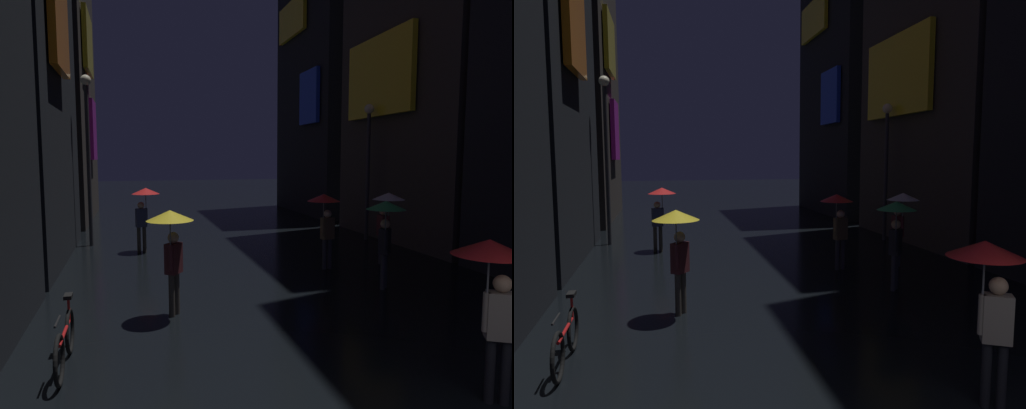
% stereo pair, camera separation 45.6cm
% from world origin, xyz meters
% --- Properties ---
extents(building_left_far, '(4.25, 8.55, 12.47)m').
position_xyz_m(building_left_far, '(-7.48, 22.27, 6.24)').
color(building_left_far, '#2D2826').
rests_on(building_left_far, ground).
extents(building_right_far, '(4.25, 7.78, 21.00)m').
position_xyz_m(building_right_far, '(7.48, 21.89, 10.51)').
color(building_right_far, black).
rests_on(building_right_far, ground).
extents(pedestrian_midstreet_centre_red, '(0.90, 0.90, 2.12)m').
position_xyz_m(pedestrian_midstreet_centre_red, '(0.70, 2.31, 1.67)').
color(pedestrian_midstreet_centre_red, black).
rests_on(pedestrian_midstreet_centre_red, ground).
extents(pedestrian_foreground_left_red, '(0.90, 0.90, 2.12)m').
position_xyz_m(pedestrian_foreground_left_red, '(-3.19, 13.05, 1.67)').
color(pedestrian_foreground_left_red, '#38332D').
rests_on(pedestrian_foreground_left_red, ground).
extents(pedestrian_midstreet_left_clear, '(0.90, 0.90, 2.12)m').
position_xyz_m(pedestrian_midstreet_left_clear, '(3.44, 9.26, 1.67)').
color(pedestrian_midstreet_left_clear, '#2D2D38').
rests_on(pedestrian_midstreet_left_clear, ground).
extents(pedestrian_near_crossing_red, '(0.90, 0.90, 2.12)m').
position_xyz_m(pedestrian_near_crossing_red, '(1.53, 9.27, 1.67)').
color(pedestrian_near_crossing_red, '#2D2D38').
rests_on(pedestrian_near_crossing_red, ground).
extents(pedestrian_far_right_yellow, '(0.90, 0.90, 2.12)m').
position_xyz_m(pedestrian_far_right_yellow, '(-2.87, 6.53, 1.67)').
color(pedestrian_far_right_yellow, '#38332D').
rests_on(pedestrian_far_right_yellow, ground).
extents(pedestrian_foreground_right_green, '(0.90, 0.90, 2.12)m').
position_xyz_m(pedestrian_foreground_right_green, '(2.09, 7.08, 1.67)').
color(pedestrian_foreground_right_green, '#2D2D38').
rests_on(pedestrian_foreground_right_green, ground).
extents(bicycle_parked_at_storefront, '(0.12, 1.82, 0.96)m').
position_xyz_m(bicycle_parked_at_storefront, '(-4.60, 4.80, 0.39)').
color(bicycle_parked_at_storefront, black).
rests_on(bicycle_parked_at_storefront, ground).
extents(streetlamp_right_far, '(0.36, 0.36, 5.08)m').
position_xyz_m(streetlamp_right_far, '(5.00, 13.20, 3.21)').
color(streetlamp_right_far, '#2D2D33').
rests_on(streetlamp_right_far, ground).
extents(streetlamp_left_far, '(0.36, 0.36, 5.93)m').
position_xyz_m(streetlamp_left_far, '(-5.00, 14.66, 3.67)').
color(streetlamp_left_far, '#2D2D33').
rests_on(streetlamp_left_far, ground).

